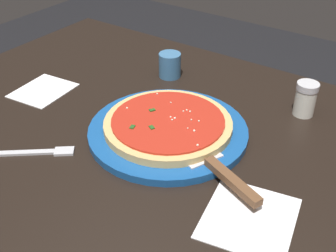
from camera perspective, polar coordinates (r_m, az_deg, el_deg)
The scene contains 9 objects.
restaurant_table at distance 0.96m, azimuth -2.15°, elevation -6.71°, with size 1.12×0.81×0.73m.
serving_plate at distance 0.86m, azimuth -0.00°, elevation -0.68°, with size 0.32×0.32×0.02m, color #195199.
pizza at distance 0.85m, azimuth -0.00°, elevation 0.28°, with size 0.25×0.25×0.02m.
pizza_server at distance 0.75m, azimuth 6.44°, elevation -5.57°, with size 0.22×0.13×0.01m.
cup_small_sauce at distance 1.07m, azimuth 0.24°, elevation 8.01°, with size 0.05×0.05×0.06m, color teal.
napkin_folded_right at distance 1.06m, azimuth -16.08°, elevation 4.51°, with size 0.11×0.13×0.00m, color white.
napkin_loose_left at distance 0.70m, azimuth 10.62°, elevation -11.80°, with size 0.14×0.15×0.00m, color white.
fork at distance 0.85m, azimuth -17.63°, elevation -3.35°, with size 0.16×0.13×0.00m.
parmesan_shaker at distance 0.96m, azimuth 17.61°, elevation 3.43°, with size 0.05×0.05×0.07m.
Camera 1 is at (-0.45, 0.58, 1.22)m, focal length 46.40 mm.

